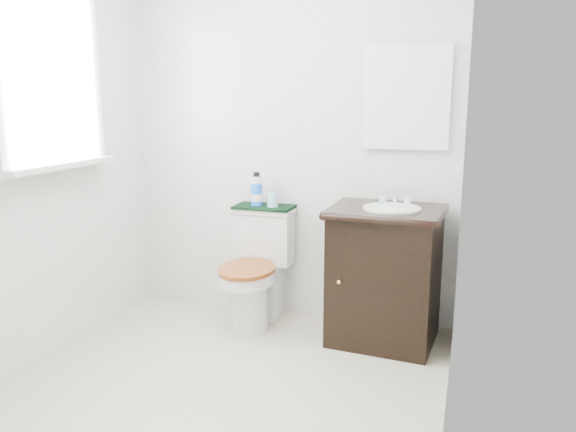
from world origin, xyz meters
The scene contains 14 objects.
floor centered at (0.00, 0.00, 0.00)m, with size 2.40×2.40×0.00m, color #ADA58B.
wall_back centered at (0.00, 1.20, 1.20)m, with size 2.40×2.40×0.00m, color silver.
wall_front centered at (0.00, -1.20, 1.20)m, with size 2.40×2.40×0.00m, color silver.
wall_left centered at (-1.10, 0.00, 1.20)m, with size 2.40×2.40×0.00m, color silver.
wall_right centered at (1.10, 0.00, 1.20)m, with size 2.40×2.40×0.00m, color silver.
window centered at (-1.07, 0.25, 1.55)m, with size 0.02×0.70×0.90m, color white.
mirror centered at (0.74, 1.18, 1.45)m, with size 0.50×0.02×0.60m, color silver.
toilet centered at (-0.14, 0.97, 0.33)m, with size 0.40×0.62×0.73m.
vanity centered at (0.70, 0.90, 0.43)m, with size 0.68×0.59×0.92m.
trash_bin centered at (0.45, 1.10, 0.16)m, with size 0.26×0.23×0.32m.
towel centered at (-0.14, 1.09, 0.74)m, with size 0.39×0.22×0.02m, color black.
mouthwash_bottle centered at (-0.19, 1.09, 0.85)m, with size 0.08×0.08×0.22m.
cup centered at (-0.07, 1.07, 0.80)m, with size 0.07×0.07×0.09m, color #8ABEE2.
soap_bar centered at (0.63, 0.99, 0.83)m, with size 0.07×0.04×0.02m, color #197A76.
Camera 1 is at (1.15, -2.32, 1.44)m, focal length 35.00 mm.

